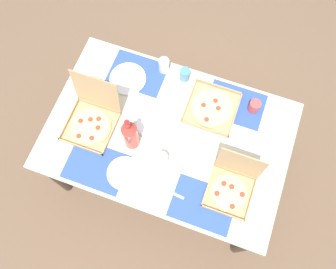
# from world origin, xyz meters

# --- Properties ---
(ground_plane) EXTENTS (6.00, 6.00, 0.00)m
(ground_plane) POSITION_xyz_m (0.00, 0.00, 0.00)
(ground_plane) COLOR brown
(dining_table) EXTENTS (1.48, 0.97, 0.73)m
(dining_table) POSITION_xyz_m (0.00, 0.00, 0.62)
(dining_table) COLOR #3F3328
(dining_table) RESTS_ON ground_plane
(placemat_near_left) EXTENTS (0.36, 0.26, 0.00)m
(placemat_near_left) POSITION_xyz_m (-0.33, -0.33, 0.73)
(placemat_near_left) COLOR #2D4C9E
(placemat_near_left) RESTS_ON dining_table
(placemat_near_right) EXTENTS (0.36, 0.26, 0.00)m
(placemat_near_right) POSITION_xyz_m (0.33, -0.33, 0.73)
(placemat_near_right) COLOR #2D4C9E
(placemat_near_right) RESTS_ON dining_table
(placemat_far_left) EXTENTS (0.36, 0.26, 0.00)m
(placemat_far_left) POSITION_xyz_m (-0.33, 0.33, 0.73)
(placemat_far_left) COLOR #2D4C9E
(placemat_far_left) RESTS_ON dining_table
(placemat_far_right) EXTENTS (0.36, 0.26, 0.00)m
(placemat_far_right) POSITION_xyz_m (0.33, 0.33, 0.73)
(placemat_far_right) COLOR #2D4C9E
(placemat_far_right) RESTS_ON dining_table
(pizza_box_corner_right) EXTENTS (0.29, 0.33, 0.33)m
(pizza_box_corner_right) POSITION_xyz_m (-0.46, -0.08, 0.78)
(pizza_box_corner_right) COLOR tan
(pizza_box_corner_right) RESTS_ON dining_table
(pizza_box_center) EXTENTS (0.31, 0.31, 0.04)m
(pizza_box_center) POSITION_xyz_m (0.20, 0.26, 0.74)
(pizza_box_center) COLOR tan
(pizza_box_center) RESTS_ON dining_table
(pizza_box_edge_far) EXTENTS (0.26, 0.28, 0.30)m
(pizza_box_edge_far) POSITION_xyz_m (0.45, -0.19, 0.77)
(pizza_box_edge_far) COLOR tan
(pizza_box_edge_far) RESTS_ON dining_table
(plate_far_left) EXTENTS (0.20, 0.20, 0.02)m
(plate_far_left) POSITION_xyz_m (-0.16, -0.32, 0.73)
(plate_far_left) COLOR white
(plate_far_left) RESTS_ON dining_table
(plate_middle) EXTENTS (0.24, 0.24, 0.02)m
(plate_middle) POSITION_xyz_m (-0.37, 0.27, 0.73)
(plate_middle) COLOR white
(plate_middle) RESTS_ON dining_table
(plate_near_right) EXTENTS (0.23, 0.23, 0.02)m
(plate_near_right) POSITION_xyz_m (-0.10, 0.04, 0.73)
(plate_near_right) COLOR white
(plate_near_right) RESTS_ON dining_table
(soda_bottle) EXTENTS (0.09, 0.09, 0.32)m
(soda_bottle) POSITION_xyz_m (-0.19, -0.12, 0.86)
(soda_bottle) COLOR #B2382D
(soda_bottle) RESTS_ON dining_table
(cup_red) EXTENTS (0.08, 0.08, 0.09)m
(cup_red) POSITION_xyz_m (0.02, -0.17, 0.77)
(cup_red) COLOR silver
(cup_red) RESTS_ON dining_table
(cup_spare) EXTENTS (0.07, 0.07, 0.11)m
(cup_spare) POSITION_xyz_m (-0.18, 0.42, 0.78)
(cup_spare) COLOR silver
(cup_spare) RESTS_ON dining_table
(cup_dark) EXTENTS (0.07, 0.07, 0.09)m
(cup_dark) POSITION_xyz_m (-0.03, 0.40, 0.77)
(cup_dark) COLOR teal
(cup_dark) RESTS_ON dining_table
(cup_clear_right) EXTENTS (0.07, 0.07, 0.09)m
(cup_clear_right) POSITION_xyz_m (0.44, 0.34, 0.77)
(cup_clear_right) COLOR #BF4742
(cup_clear_right) RESTS_ON dining_table
(fork_by_near_left) EXTENTS (0.06, 0.19, 0.00)m
(fork_by_near_left) POSITION_xyz_m (0.61, 0.07, 0.73)
(fork_by_near_left) COLOR #B7B7BC
(fork_by_near_left) RESTS_ON dining_table
(fork_by_near_right) EXTENTS (0.19, 0.03, 0.00)m
(fork_by_near_right) POSITION_xyz_m (0.13, -0.33, 0.73)
(fork_by_near_right) COLOR #B7B7BC
(fork_by_near_right) RESTS_ON dining_table
(knife_by_far_left) EXTENTS (0.21, 0.08, 0.00)m
(knife_by_far_left) POSITION_xyz_m (0.17, -0.09, 0.73)
(knife_by_far_left) COLOR #B7B7BC
(knife_by_far_left) RESTS_ON dining_table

